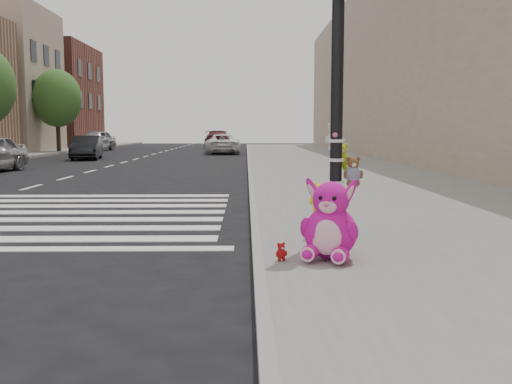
{
  "coord_description": "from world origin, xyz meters",
  "views": [
    {
      "loc": [
        1.41,
        -5.69,
        1.59
      ],
      "look_at": [
        1.55,
        1.95,
        0.75
      ],
      "focal_mm": 40.0,
      "sensor_mm": 36.0,
      "label": 1
    }
  ],
  "objects_px": {
    "signal_pole": "(337,115)",
    "pink_bunny": "(330,226)",
    "red_teddy": "(281,252)",
    "car_dark_far": "(87,148)",
    "car_white_near": "(222,144)"
  },
  "relations": [
    {
      "from": "signal_pole",
      "to": "red_teddy",
      "type": "bearing_deg",
      "value": -121.49
    },
    {
      "from": "pink_bunny",
      "to": "red_teddy",
      "type": "height_order",
      "value": "pink_bunny"
    },
    {
      "from": "car_dark_far",
      "to": "car_white_near",
      "type": "bearing_deg",
      "value": 36.72
    },
    {
      "from": "red_teddy",
      "to": "car_white_near",
      "type": "distance_m",
      "value": 31.38
    },
    {
      "from": "signal_pole",
      "to": "car_dark_far",
      "type": "bearing_deg",
      "value": 112.81
    },
    {
      "from": "pink_bunny",
      "to": "signal_pole",
      "type": "bearing_deg",
      "value": 99.24
    },
    {
      "from": "pink_bunny",
      "to": "red_teddy",
      "type": "distance_m",
      "value": 0.62
    },
    {
      "from": "red_teddy",
      "to": "car_dark_far",
      "type": "height_order",
      "value": "car_dark_far"
    },
    {
      "from": "red_teddy",
      "to": "car_dark_far",
      "type": "xyz_separation_m",
      "value": [
        -8.85,
        24.29,
        0.39
      ]
    },
    {
      "from": "red_teddy",
      "to": "car_white_near",
      "type": "bearing_deg",
      "value": 72.19
    },
    {
      "from": "signal_pole",
      "to": "pink_bunny",
      "type": "xyz_separation_m",
      "value": [
        -0.26,
        -1.24,
        -1.25
      ]
    },
    {
      "from": "red_teddy",
      "to": "car_dark_far",
      "type": "relative_size",
      "value": 0.05
    },
    {
      "from": "car_dark_far",
      "to": "car_white_near",
      "type": "height_order",
      "value": "car_white_near"
    },
    {
      "from": "car_dark_far",
      "to": "red_teddy",
      "type": "bearing_deg",
      "value": -78.77
    },
    {
      "from": "car_white_near",
      "to": "signal_pole",
      "type": "bearing_deg",
      "value": 89.64
    }
  ]
}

